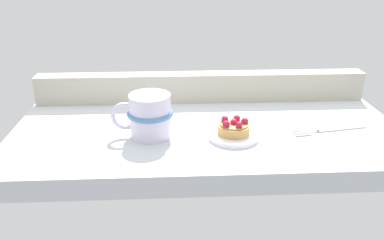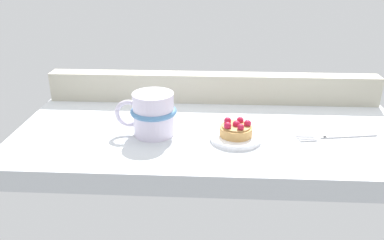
% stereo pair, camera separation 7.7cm
% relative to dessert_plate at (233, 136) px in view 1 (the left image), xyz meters
% --- Properties ---
extents(ground_plane, '(0.81, 0.38, 0.04)m').
position_rel_dessert_plate_xyz_m(ground_plane, '(-0.05, 0.05, -0.03)').
color(ground_plane, silver).
extents(window_rail_back, '(0.80, 0.05, 0.07)m').
position_rel_dessert_plate_xyz_m(window_rail_back, '(-0.05, 0.22, 0.03)').
color(window_rail_back, '#B2AD99').
rests_on(window_rail_back, ground_plane).
extents(dessert_plate, '(0.10, 0.10, 0.01)m').
position_rel_dessert_plate_xyz_m(dessert_plate, '(0.00, 0.00, 0.00)').
color(dessert_plate, white).
rests_on(dessert_plate, ground_plane).
extents(raspberry_tart, '(0.06, 0.06, 0.03)m').
position_rel_dessert_plate_xyz_m(raspberry_tart, '(0.00, 0.00, 0.02)').
color(raspberry_tart, tan).
rests_on(raspberry_tart, dessert_plate).
extents(coffee_mug, '(0.13, 0.09, 0.09)m').
position_rel_dessert_plate_xyz_m(coffee_mug, '(-0.17, 0.02, 0.04)').
color(coffee_mug, silver).
rests_on(coffee_mug, ground_plane).
extents(dessert_fork, '(0.17, 0.04, 0.01)m').
position_rel_dessert_plate_xyz_m(dessert_fork, '(0.20, 0.02, -0.00)').
color(dessert_fork, '#B7B7BC').
rests_on(dessert_fork, ground_plane).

